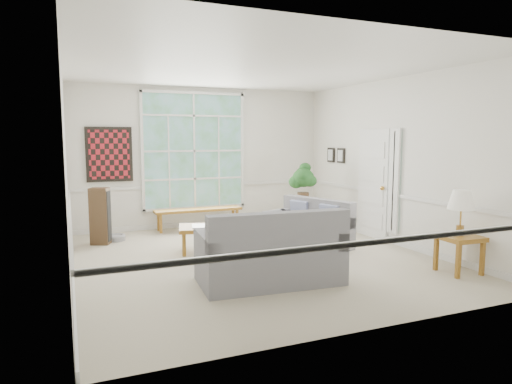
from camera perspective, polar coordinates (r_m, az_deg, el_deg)
floor at (r=7.43m, az=-0.13°, el=-8.31°), size 5.50×6.00×0.01m
ceiling at (r=7.26m, az=-0.13°, el=15.26°), size 5.50×6.00×0.02m
wall_back at (r=10.03m, az=-6.67°, el=4.28°), size 5.50×0.02×3.00m
wall_front at (r=4.57m, az=14.32°, el=1.16°), size 5.50×0.02×3.00m
wall_left at (r=6.65m, az=-22.63°, el=2.55°), size 0.02×6.00×3.00m
wall_right at (r=8.62m, az=17.08°, el=3.62°), size 0.02×6.00×3.00m
window_back at (r=9.93m, az=-7.73°, el=5.11°), size 2.30×0.08×2.40m
entry_door at (r=9.10m, az=14.39°, el=1.02°), size 0.08×0.90×2.10m
door_sidelight at (r=8.59m, az=16.92°, el=1.28°), size 0.08×0.26×1.90m
wall_art at (r=9.63m, az=-17.87°, el=4.50°), size 0.90×0.06×1.10m
wall_frame_near at (r=10.00m, az=10.52°, el=4.50°), size 0.04×0.26×0.32m
wall_frame_far at (r=10.34m, az=9.31°, el=4.59°), size 0.04×0.26×0.32m
loveseat_right at (r=8.22m, az=6.41°, el=-3.88°), size 1.29×1.72×0.83m
loveseat_front at (r=6.13m, az=1.70°, el=-6.66°), size 1.93×1.10×1.01m
coffee_table at (r=7.84m, az=-5.17°, el=-5.82°), size 1.31×0.91×0.44m
pewter_bowl at (r=7.82m, az=-5.17°, el=-3.92°), size 0.33×0.33×0.07m
window_bench at (r=9.78m, az=-7.20°, el=-3.36°), size 1.86×0.36×0.43m
end_table at (r=9.81m, az=6.07°, el=-2.89°), size 0.72×0.72×0.57m
houseplant at (r=9.64m, az=5.93°, el=1.21°), size 0.57×0.57×0.85m
side_table at (r=7.21m, az=24.02°, el=-7.11°), size 0.56×0.56×0.55m
table_lamp at (r=7.08m, az=24.24°, el=-2.40°), size 0.46×0.46×0.65m
pet_bed at (r=9.05m, az=-17.18°, el=-5.46°), size 0.48×0.48×0.11m
floor_speaker at (r=8.75m, az=-18.91°, el=-2.88°), size 0.39×0.36×1.03m
cat at (r=8.49m, az=3.23°, el=-2.84°), size 0.44×0.37×0.18m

